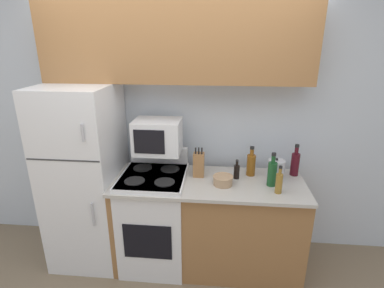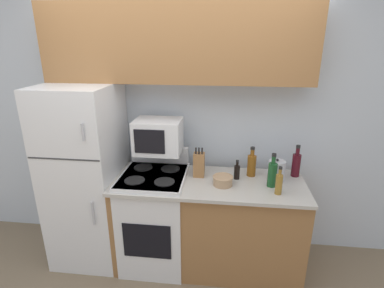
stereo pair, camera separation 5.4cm
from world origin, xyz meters
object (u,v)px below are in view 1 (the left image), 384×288
at_px(bowl, 223,180).
at_px(bottle_vinegar, 279,182).
at_px(bottle_wine_green, 272,173).
at_px(bottle_soy_sauce, 237,171).
at_px(refrigerator, 86,176).
at_px(microwave, 158,136).
at_px(bottle_wine_red, 295,163).
at_px(stove, 155,218).
at_px(kettle, 276,170).
at_px(bottle_whiskey, 251,164).
at_px(knife_block, 199,165).

distance_m(bowl, bottle_vinegar, 0.47).
xyz_separation_m(bottle_wine_green, bottle_soy_sauce, (-0.29, 0.11, -0.05)).
xyz_separation_m(refrigerator, microwave, (0.69, 0.10, 0.39)).
height_order(bowl, bottle_wine_red, bottle_wine_red).
relative_size(stove, kettle, 5.30).
bearing_deg(refrigerator, bottle_wine_red, 4.36).
distance_m(bowl, bottle_wine_green, 0.42).
distance_m(bottle_vinegar, bottle_soy_sauce, 0.41).
height_order(refrigerator, bottle_whiskey, refrigerator).
relative_size(stove, bottle_wine_red, 3.64).
distance_m(stove, bottle_soy_sauce, 0.90).
xyz_separation_m(refrigerator, bottle_vinegar, (1.75, -0.22, 0.13)).
bearing_deg(stove, refrigerator, 175.89).
xyz_separation_m(stove, knife_block, (0.41, 0.09, 0.53)).
bearing_deg(bowl, knife_block, 144.47).
height_order(microwave, bottle_wine_red, microwave).
relative_size(bottle_vinegar, kettle, 1.17).
bearing_deg(stove, bottle_soy_sauce, 5.45).
bearing_deg(stove, bowl, -5.90).
distance_m(bottle_whiskey, kettle, 0.23).
distance_m(bottle_vinegar, bottle_wine_green, 0.14).
bearing_deg(stove, bottle_wine_red, 8.66).
bearing_deg(bottle_soy_sauce, kettle, 2.89).
relative_size(stove, bottle_soy_sauce, 6.06).
bearing_deg(kettle, knife_block, 179.63).
bearing_deg(kettle, refrigerator, -178.64).
relative_size(bowl, kettle, 0.86).
xyz_separation_m(bottle_vinegar, bottle_whiskey, (-0.20, 0.32, 0.02)).
xyz_separation_m(microwave, bottle_vinegar, (1.06, -0.32, -0.26)).
bearing_deg(bottle_whiskey, bottle_wine_red, 5.67).
xyz_separation_m(stove, bottle_vinegar, (1.08, -0.17, 0.51)).
xyz_separation_m(stove, microwave, (0.02, 0.15, 0.77)).
bearing_deg(microwave, refrigerator, -171.75).
xyz_separation_m(refrigerator, kettle, (1.76, 0.04, 0.13)).
xyz_separation_m(knife_block, bottle_wine_green, (0.64, -0.13, 0.01)).
xyz_separation_m(stove, bottle_wine_green, (1.05, -0.04, 0.53)).
xyz_separation_m(bottle_wine_red, bottle_soy_sauce, (-0.54, -0.12, -0.05)).
relative_size(refrigerator, stove, 1.58).
distance_m(bottle_whiskey, bottle_wine_red, 0.41).
height_order(bottle_whiskey, bottle_soy_sauce, bottle_whiskey).
bearing_deg(bowl, bottle_wine_red, 21.64).
distance_m(microwave, kettle, 1.11).
bearing_deg(bottle_wine_red, bottle_soy_sauce, -166.94).
bearing_deg(stove, bottle_whiskey, 10.00).
relative_size(refrigerator, knife_block, 6.17).
height_order(refrigerator, microwave, refrigerator).
relative_size(microwave, kettle, 2.06).
xyz_separation_m(knife_block, bottle_vinegar, (0.68, -0.26, -0.02)).
relative_size(refrigerator, bowl, 9.72).
height_order(microwave, bottle_soy_sauce, microwave).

